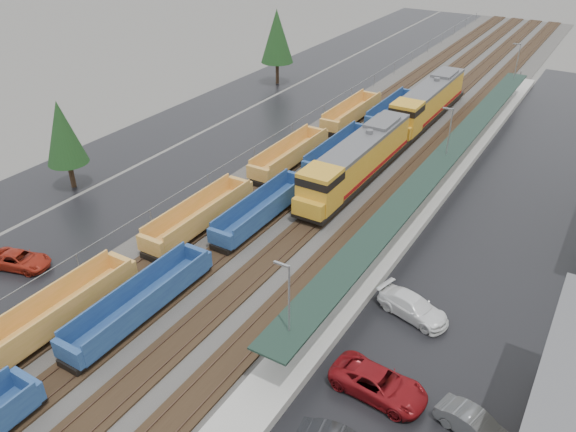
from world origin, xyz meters
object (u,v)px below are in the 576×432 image
(locomotive_lead, at_px, (356,162))
(well_string_blue, at_px, (210,251))
(locomotive_trail, at_px, (427,102))
(parked_car_east_b, at_px, (379,384))
(well_string_yellow, at_px, (138,259))
(parked_car_east_e, at_px, (475,426))
(parked_car_east_c, at_px, (413,307))
(parked_car_west_c, at_px, (20,260))

(locomotive_lead, relative_size, well_string_blue, 0.24)
(locomotive_trail, xyz_separation_m, parked_car_east_b, (13.01, -45.01, -1.74))
(locomotive_trail, height_order, well_string_yellow, locomotive_trail)
(parked_car_east_e, bearing_deg, locomotive_trail, 37.23)
(well_string_yellow, xyz_separation_m, parked_car_east_e, (26.69, -1.66, -0.42))
(locomotive_lead, bearing_deg, parked_car_east_c, -52.97)
(locomotive_lead, distance_m, parked_car_west_c, 31.48)
(parked_car_east_b, bearing_deg, parked_car_west_c, 99.60)
(parked_car_east_c, bearing_deg, parked_car_east_e, -125.28)
(locomotive_trail, relative_size, well_string_blue, 0.24)
(well_string_yellow, relative_size, parked_car_west_c, 18.24)
(well_string_blue, xyz_separation_m, parked_car_east_e, (22.69, -5.58, -0.38))
(well_string_yellow, height_order, parked_car_west_c, well_string_yellow)
(parked_car_east_b, distance_m, parked_car_east_e, 5.68)
(parked_car_east_b, xyz_separation_m, parked_car_east_c, (-0.79, 7.80, -0.05))
(well_string_blue, relative_size, parked_car_east_b, 15.28)
(parked_car_east_c, xyz_separation_m, parked_car_east_e, (6.47, -7.78, -0.04))
(locomotive_trail, relative_size, parked_car_east_c, 4.03)
(parked_car_west_c, distance_m, parked_car_east_c, 30.53)
(parked_car_east_b, bearing_deg, parked_car_east_e, -85.63)
(parked_car_east_c, bearing_deg, locomotive_lead, 52.02)
(locomotive_trail, bearing_deg, locomotive_lead, -90.00)
(locomotive_lead, distance_m, parked_car_east_b, 27.36)
(locomotive_lead, height_order, parked_car_east_b, locomotive_lead)
(well_string_blue, height_order, parked_car_west_c, well_string_blue)
(locomotive_lead, bearing_deg, parked_car_west_c, -121.46)
(well_string_blue, bearing_deg, parked_car_east_c, 7.73)
(locomotive_trail, distance_m, well_string_yellow, 44.08)
(parked_car_east_b, relative_size, parked_car_east_e, 1.33)
(locomotive_trail, relative_size, parked_car_east_b, 3.64)
(well_string_yellow, height_order, well_string_blue, well_string_yellow)
(well_string_yellow, xyz_separation_m, parked_car_west_c, (-8.40, -4.48, -0.47))
(parked_car_east_b, bearing_deg, well_string_yellow, 89.59)
(locomotive_trail, height_order, parked_car_west_c, locomotive_trail)
(parked_car_east_e, bearing_deg, parked_car_west_c, 109.27)
(parked_car_west_c, relative_size, parked_car_east_c, 0.92)
(locomotive_trail, bearing_deg, parked_car_east_e, -67.44)
(parked_car_west_c, bearing_deg, parked_car_east_c, -86.31)
(locomotive_lead, xyz_separation_m, locomotive_trail, (0.00, 21.00, 0.00))
(well_string_blue, distance_m, parked_car_east_e, 23.37)
(well_string_blue, bearing_deg, locomotive_lead, 77.74)
(parked_car_west_c, bearing_deg, well_string_yellow, -78.56)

